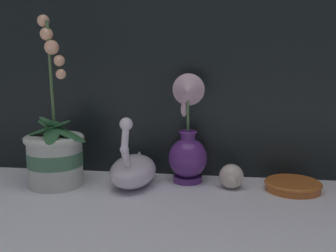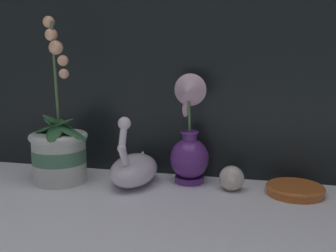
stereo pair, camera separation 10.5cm
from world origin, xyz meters
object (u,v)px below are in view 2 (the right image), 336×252
at_px(glass_sphere, 232,178).
at_px(amber_dish, 295,189).
at_px(swan_figurine, 134,168).
at_px(blue_vase, 189,143).
at_px(orchid_potted_plant, 59,149).

height_order(glass_sphere, amber_dish, glass_sphere).
distance_m(swan_figurine, blue_vase, 0.17).
bearing_deg(swan_figurine, blue_vase, 17.94).
bearing_deg(swan_figurine, orchid_potted_plant, -172.91).
distance_m(swan_figurine, glass_sphere, 0.27).
xyz_separation_m(swan_figurine, amber_dish, (0.43, 0.02, -0.03)).
bearing_deg(blue_vase, amber_dish, -6.06).
xyz_separation_m(swan_figurine, glass_sphere, (0.27, 0.01, -0.01)).
bearing_deg(glass_sphere, swan_figurine, -177.51).
xyz_separation_m(orchid_potted_plant, glass_sphere, (0.48, 0.04, -0.06)).
bearing_deg(blue_vase, glass_sphere, -16.23).
bearing_deg(amber_dish, swan_figurine, -177.74).
height_order(swan_figurine, amber_dish, swan_figurine).
height_order(orchid_potted_plant, swan_figurine, orchid_potted_plant).
bearing_deg(glass_sphere, blue_vase, 163.77).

